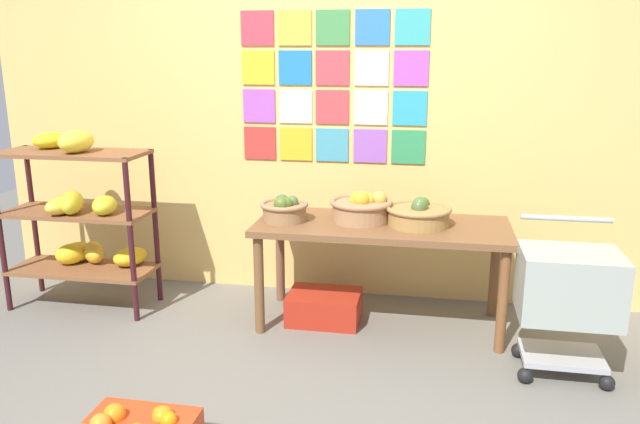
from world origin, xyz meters
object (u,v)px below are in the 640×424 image
at_px(banana_shelf_unit, 81,213).
at_px(fruit_basket_right, 284,209).
at_px(fruit_basket_centre, 419,214).
at_px(fruit_basket_left, 362,207).
at_px(produce_crate_under_table, 324,307).
at_px(shopping_cart, 568,290).
at_px(display_table, 382,236).

xyz_separation_m(banana_shelf_unit, fruit_basket_right, (1.38, 0.01, 0.09)).
distance_m(fruit_basket_centre, fruit_basket_right, 0.82).
relative_size(fruit_basket_centre, fruit_basket_left, 1.03).
distance_m(fruit_basket_left, produce_crate_under_table, 0.69).
bearing_deg(fruit_basket_right, fruit_basket_left, 10.77).
distance_m(banana_shelf_unit, fruit_basket_right, 1.39).
bearing_deg(fruit_basket_left, shopping_cart, -23.52).
bearing_deg(fruit_basket_centre, banana_shelf_unit, -178.39).
bearing_deg(display_table, fruit_basket_centre, 1.57).
bearing_deg(banana_shelf_unit, fruit_basket_right, 0.47).
bearing_deg(produce_crate_under_table, fruit_basket_right, -176.52).
distance_m(fruit_basket_right, produce_crate_under_table, 0.69).
height_order(fruit_basket_left, shopping_cart, fruit_basket_left).
height_order(fruit_basket_centre, produce_crate_under_table, fruit_basket_centre).
xyz_separation_m(display_table, fruit_basket_centre, (0.22, 0.01, 0.15)).
distance_m(banana_shelf_unit, display_table, 1.99).
bearing_deg(fruit_basket_right, produce_crate_under_table, 3.48).
relative_size(display_table, fruit_basket_right, 5.18).
distance_m(fruit_basket_right, fruit_basket_left, 0.48).
relative_size(fruit_basket_centre, produce_crate_under_table, 0.87).
bearing_deg(shopping_cart, fruit_basket_centre, 139.49).
xyz_separation_m(fruit_basket_centre, shopping_cart, (0.80, -0.46, -0.26)).
relative_size(display_table, shopping_cart, 1.89).
bearing_deg(banana_shelf_unit, produce_crate_under_table, 0.93).
height_order(display_table, fruit_basket_right, fruit_basket_right).
distance_m(display_table, fruit_basket_centre, 0.27).
height_order(fruit_basket_centre, fruit_basket_left, fruit_basket_left).
relative_size(banana_shelf_unit, produce_crate_under_table, 2.64).
xyz_separation_m(fruit_basket_right, produce_crate_under_table, (0.25, 0.02, -0.64)).
height_order(fruit_basket_right, fruit_basket_left, fruit_basket_left).
bearing_deg(shopping_cart, fruit_basket_right, 155.31).
height_order(produce_crate_under_table, shopping_cart, shopping_cart).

